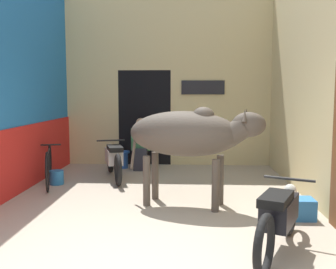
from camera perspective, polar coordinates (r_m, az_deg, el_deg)
The scene contains 11 objects.
wall_left_shopfront at distance 7.02m, azimuth -22.02°, elevation 7.68°, with size 0.25×5.54×4.03m.
wall_back_with_doorway at distance 9.43m, azimuth -1.16°, elevation 6.03°, with size 4.75×0.93×4.03m.
wall_right_with_door at distance 6.64m, azimuth 20.51°, elevation 8.21°, with size 0.22×5.54×4.03m.
cow at distance 5.84m, azimuth 3.12°, elevation -0.01°, with size 2.10×1.11×1.49m.
motorcycle_near at distance 4.40m, azimuth 15.85°, elevation -11.27°, with size 0.89×1.70×0.72m.
motorcycle_far at distance 7.82m, azimuth -7.87°, elevation -3.46°, with size 0.75×1.79×0.72m.
bicycle at distance 7.56m, azimuth -16.93°, elevation -4.39°, with size 0.61×1.67×0.71m.
shopkeeper_seated at distance 8.64m, azimuth -3.97°, elevation -1.22°, with size 0.42×0.34×1.14m.
plastic_stool at distance 8.92m, azimuth -6.53°, elevation -3.55°, with size 0.31×0.31×0.38m.
crate at distance 5.68m, azimuth 18.24°, elevation -10.17°, with size 0.44×0.32×0.28m.
bucket at distance 7.62m, azimuth -15.86°, elevation -6.01°, with size 0.26×0.26×0.26m.
Camera 1 is at (0.48, -3.61, 1.71)m, focal length 42.00 mm.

